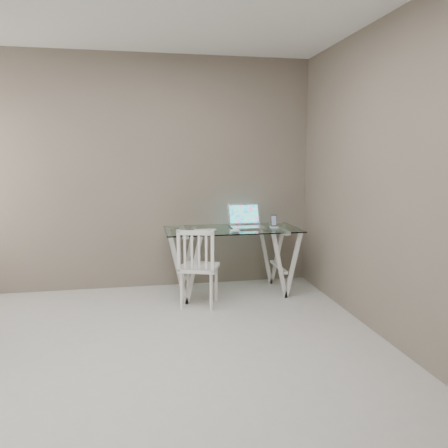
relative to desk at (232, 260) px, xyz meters
name	(u,v)px	position (x,y,z in m)	size (l,w,h in m)	color
room	(132,131)	(-1.04, -1.78, 1.33)	(4.50, 4.52, 2.71)	#B4B2AD
desk	(232,260)	(0.00, 0.00, 0.00)	(1.50, 0.70, 0.75)	silver
chair	(198,264)	(-0.44, -0.40, 0.07)	(0.48, 0.48, 0.83)	white
laptop	(246,221)	(0.18, 0.10, 0.42)	(0.38, 0.35, 0.25)	silver
keyboard	(205,230)	(-0.31, -0.05, 0.37)	(0.25, 0.11, 0.01)	silver
mouse	(235,231)	(-0.01, -0.23, 0.38)	(0.11, 0.06, 0.03)	white
phone_dock	(274,224)	(0.48, -0.02, 0.40)	(0.08, 0.08, 0.14)	white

